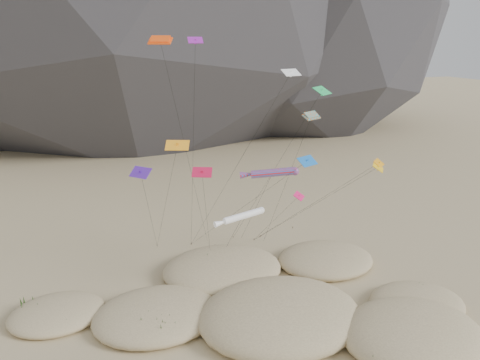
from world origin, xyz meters
The scene contains 9 objects.
ground centered at (0.00, 0.00, 0.00)m, with size 500.00×500.00×0.00m, color #CCB789.
dunes centered at (-1.03, 2.72, 0.75)m, with size 47.06×37.58×4.19m.
dune_grass centered at (-1.77, 3.02, 0.85)m, with size 44.21×27.60×1.61m.
kite_stakes centered at (2.17, 23.41, 0.15)m, with size 20.92×6.51×0.30m.
rainbow_tube_kite centered at (4.19, 13.09, 13.00)m, with size 6.63×12.64×13.77m.
white_tube_kite centered at (-0.55, 10.18, 9.21)m, with size 6.32×10.86×9.85m.
orange_parafoil centered at (-7.21, 17.59, 27.59)m, with size 8.19×8.56×28.44m.
multi_parafoil centered at (8.81, 12.47, 19.40)m, with size 2.93×10.82×20.07m.
delta_kites centered at (3.64, 11.90, 16.75)m, with size 31.43×19.16×28.25m.
Camera 1 is at (-16.80, -35.33, 28.25)m, focal length 35.00 mm.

